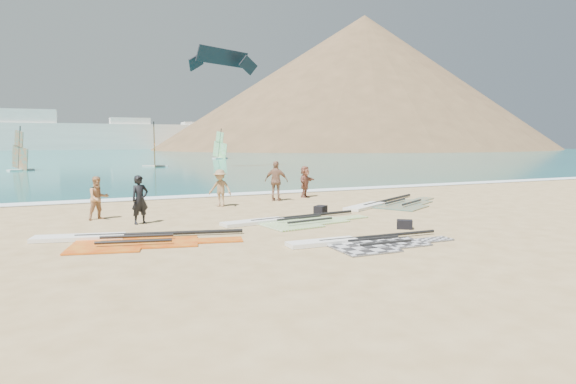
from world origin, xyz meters
name	(u,v)px	position (x,y,z in m)	size (l,w,h in m)	color
ground	(336,238)	(0.00, 0.00, 0.00)	(300.00, 300.00, 0.00)	tan
sea	(100,151)	(0.00, 132.00, 0.00)	(300.00, 240.00, 0.06)	#0D4E5C
surf_line	(221,196)	(0.00, 12.30, 0.00)	(300.00, 1.20, 0.04)	white
far_town	(40,135)	(-15.72, 150.00, 4.49)	(160.00, 8.00, 12.00)	white
headland_main	(362,149)	(85.00, 130.00, 0.00)	(143.00, 143.00, 45.00)	brown
headland_minor	(424,148)	(120.00, 140.00, 0.00)	(70.00, 70.00, 28.00)	brown
rig_grey	(360,243)	(0.15, -1.12, 0.05)	(4.98, 1.98, 0.19)	#28282A
rig_green	(288,222)	(-0.25, 3.02, 0.05)	(5.69, 2.57, 0.20)	#69B021
rig_orange	(389,204)	(5.85, 5.38, 0.05)	(6.36, 4.48, 0.21)	orange
rig_red	(120,240)	(-6.02, 2.11, 0.05)	(6.11, 3.08, 0.20)	red
gear_bag_near	(321,210)	(1.80, 4.36, 0.17)	(0.54, 0.39, 0.34)	black
gear_bag_far	(405,224)	(2.86, 0.38, 0.15)	(0.50, 0.35, 0.30)	black
person_wetsuit	(140,200)	(-5.08, 4.97, 0.86)	(0.63, 0.41, 1.73)	black
beachgoer_left	(98,198)	(-6.37, 6.59, 0.81)	(0.79, 0.61, 1.62)	tan
beachgoer_mid	(220,188)	(-1.23, 8.18, 0.83)	(1.07, 0.62, 1.66)	#98734E
beachgoer_back	(276,181)	(1.84, 9.04, 0.98)	(1.14, 0.48, 1.95)	#9C6E54
beachgoer_right	(305,182)	(3.78, 9.80, 0.81)	(1.51, 0.48, 1.63)	#985A45
windsurfer_left	(20,158)	(-11.82, 40.44, 1.28)	(2.37, 2.46, 4.36)	white
windsurfer_centre	(155,154)	(1.08, 41.94, 1.42)	(2.84, 3.36, 5.04)	white
windsurfer_right	(220,150)	(14.36, 62.27, 1.38)	(2.72, 2.91, 4.87)	white
kitesurf_kite	(223,59)	(7.74, 37.68, 11.49)	(7.26, 3.74, 2.53)	black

